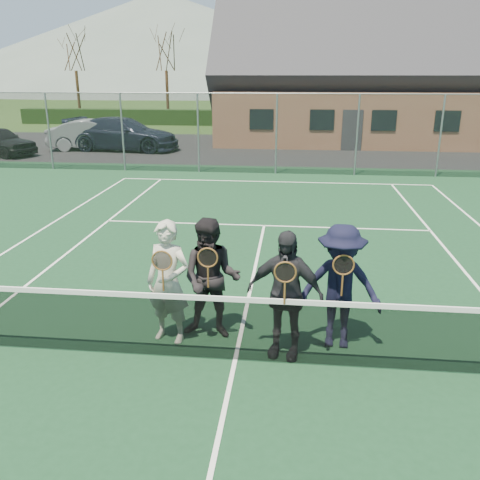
{
  "coord_description": "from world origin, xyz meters",
  "views": [
    {
      "loc": [
        0.71,
        -6.0,
        3.75
      ],
      "look_at": [
        -0.09,
        1.5,
        1.25
      ],
      "focal_mm": 38.0,
      "sensor_mm": 36.0,
      "label": 1
    }
  ],
  "objects_px": {
    "car_b": "(95,135)",
    "car_c": "(123,134)",
    "player_b": "(211,279)",
    "player_d": "(340,287)",
    "player_a": "(168,282)",
    "player_c": "(285,294)",
    "clubhouse": "(358,67)",
    "tennis_net": "(235,326)"
  },
  "relations": [
    {
      "from": "car_b",
      "to": "player_c",
      "type": "distance_m",
      "value": 21.23
    },
    {
      "from": "player_a",
      "to": "player_b",
      "type": "distance_m",
      "value": 0.62
    },
    {
      "from": "clubhouse",
      "to": "player_b",
      "type": "relative_size",
      "value": 8.67
    },
    {
      "from": "player_c",
      "to": "player_d",
      "type": "bearing_deg",
      "value": 23.9
    },
    {
      "from": "car_b",
      "to": "clubhouse",
      "type": "bearing_deg",
      "value": -79.67
    },
    {
      "from": "clubhouse",
      "to": "car_c",
      "type": "bearing_deg",
      "value": -156.87
    },
    {
      "from": "clubhouse",
      "to": "player_b",
      "type": "distance_m",
      "value": 23.95
    },
    {
      "from": "tennis_net",
      "to": "clubhouse",
      "type": "xyz_separation_m",
      "value": [
        4.0,
        24.0,
        3.45
      ]
    },
    {
      "from": "player_a",
      "to": "clubhouse",
      "type": "bearing_deg",
      "value": 77.98
    },
    {
      "from": "car_c",
      "to": "player_a",
      "type": "distance_m",
      "value": 19.68
    },
    {
      "from": "player_a",
      "to": "player_d",
      "type": "relative_size",
      "value": 1.0
    },
    {
      "from": "car_b",
      "to": "player_d",
      "type": "distance_m",
      "value": 21.31
    },
    {
      "from": "clubhouse",
      "to": "player_c",
      "type": "xyz_separation_m",
      "value": [
        -3.36,
        -23.75,
        -3.07
      ]
    },
    {
      "from": "car_b",
      "to": "player_b",
      "type": "bearing_deg",
      "value": -164.29
    },
    {
      "from": "car_c",
      "to": "clubhouse",
      "type": "bearing_deg",
      "value": -60.91
    },
    {
      "from": "clubhouse",
      "to": "player_c",
      "type": "relative_size",
      "value": 8.67
    },
    {
      "from": "car_b",
      "to": "car_c",
      "type": "bearing_deg",
      "value": -101.56
    },
    {
      "from": "car_b",
      "to": "player_b",
      "type": "relative_size",
      "value": 2.51
    },
    {
      "from": "tennis_net",
      "to": "clubhouse",
      "type": "bearing_deg",
      "value": 80.54
    },
    {
      "from": "car_b",
      "to": "player_a",
      "type": "bearing_deg",
      "value": -166.01
    },
    {
      "from": "car_c",
      "to": "tennis_net",
      "type": "bearing_deg",
      "value": -151.57
    },
    {
      "from": "player_b",
      "to": "player_c",
      "type": "height_order",
      "value": "same"
    },
    {
      "from": "car_b",
      "to": "player_d",
      "type": "height_order",
      "value": "player_d"
    },
    {
      "from": "player_a",
      "to": "car_b",
      "type": "bearing_deg",
      "value": 114.27
    },
    {
      "from": "player_d",
      "to": "car_c",
      "type": "bearing_deg",
      "value": 116.69
    },
    {
      "from": "player_b",
      "to": "player_d",
      "type": "relative_size",
      "value": 1.0
    },
    {
      "from": "car_c",
      "to": "player_d",
      "type": "relative_size",
      "value": 3.09
    },
    {
      "from": "car_b",
      "to": "clubhouse",
      "type": "relative_size",
      "value": 0.29
    },
    {
      "from": "car_c",
      "to": "player_b",
      "type": "relative_size",
      "value": 3.09
    },
    {
      "from": "player_c",
      "to": "player_d",
      "type": "distance_m",
      "value": 0.83
    },
    {
      "from": "tennis_net",
      "to": "player_b",
      "type": "height_order",
      "value": "player_b"
    },
    {
      "from": "car_c",
      "to": "player_a",
      "type": "xyz_separation_m",
      "value": [
        6.83,
        -18.46,
        0.11
      ]
    },
    {
      "from": "car_c",
      "to": "player_b",
      "type": "height_order",
      "value": "player_b"
    },
    {
      "from": "tennis_net",
      "to": "player_d",
      "type": "relative_size",
      "value": 6.49
    },
    {
      "from": "car_c",
      "to": "clubhouse",
      "type": "relative_size",
      "value": 0.36
    },
    {
      "from": "tennis_net",
      "to": "car_b",
      "type": "bearing_deg",
      "value": 116.23
    },
    {
      "from": "player_c",
      "to": "player_d",
      "type": "relative_size",
      "value": 1.0
    },
    {
      "from": "player_a",
      "to": "player_c",
      "type": "bearing_deg",
      "value": -8.13
    },
    {
      "from": "car_c",
      "to": "player_b",
      "type": "bearing_deg",
      "value": -151.96
    },
    {
      "from": "clubhouse",
      "to": "player_b",
      "type": "xyz_separation_m",
      "value": [
        -4.42,
        -23.33,
        -3.07
      ]
    },
    {
      "from": "player_a",
      "to": "player_d",
      "type": "bearing_deg",
      "value": 2.34
    },
    {
      "from": "tennis_net",
      "to": "player_b",
      "type": "bearing_deg",
      "value": 122.3
    }
  ]
}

